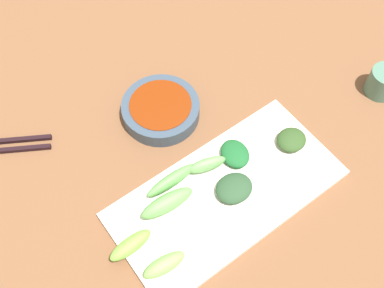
% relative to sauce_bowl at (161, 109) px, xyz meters
% --- Properties ---
extents(tabletop, '(2.10, 2.10, 0.02)m').
position_rel_sauce_bowl_xyz_m(tabletop, '(0.12, -0.02, -0.03)').
color(tabletop, brown).
rests_on(tabletop, ground).
extents(sauce_bowl, '(0.14, 0.14, 0.03)m').
position_rel_sauce_bowl_xyz_m(sauce_bowl, '(0.00, 0.00, 0.00)').
color(sauce_bowl, '#354557').
rests_on(sauce_bowl, tabletop).
extents(serving_plate, '(0.19, 0.38, 0.01)m').
position_rel_sauce_bowl_xyz_m(serving_plate, '(0.20, -0.01, -0.01)').
color(serving_plate, silver).
rests_on(serving_plate, tabletop).
extents(broccoli_stalk_0, '(0.04, 0.09, 0.03)m').
position_rel_sauce_bowl_xyz_m(broccoli_stalk_0, '(0.16, -0.10, 0.01)').
color(broccoli_stalk_0, '#64A252').
rests_on(broccoli_stalk_0, serving_plate).
extents(broccoli_stalk_1, '(0.03, 0.07, 0.02)m').
position_rel_sauce_bowl_xyz_m(broccoli_stalk_1, '(0.24, -0.16, 0.01)').
color(broccoli_stalk_1, '#78BC53').
rests_on(broccoli_stalk_1, serving_plate).
extents(broccoli_stalk_2, '(0.02, 0.10, 0.03)m').
position_rel_sauce_bowl_xyz_m(broccoli_stalk_2, '(0.13, -0.07, 0.01)').
color(broccoli_stalk_2, '#5EA14E').
rests_on(broccoli_stalk_2, serving_plate).
extents(broccoli_leafy_3, '(0.07, 0.06, 0.02)m').
position_rel_sauce_bowl_xyz_m(broccoli_leafy_3, '(0.15, 0.05, 0.00)').
color(broccoli_leafy_3, '#1A5A29').
rests_on(broccoli_leafy_3, serving_plate).
extents(broccoli_leafy_4, '(0.06, 0.07, 0.02)m').
position_rel_sauce_bowl_xyz_m(broccoli_leafy_4, '(0.20, 0.00, 0.01)').
color(broccoli_leafy_4, '#28482C').
rests_on(broccoli_leafy_4, serving_plate).
extents(broccoli_leafy_5, '(0.05, 0.05, 0.02)m').
position_rel_sauce_bowl_xyz_m(broccoli_leafy_5, '(0.19, 0.14, 0.01)').
color(broccoli_leafy_5, '#2D4A21').
rests_on(broccoli_leafy_5, serving_plate).
extents(broccoli_stalk_6, '(0.03, 0.07, 0.02)m').
position_rel_sauce_bowl_xyz_m(broccoli_stalk_6, '(0.18, -0.18, 0.01)').
color(broccoli_stalk_6, '#72AC40').
rests_on(broccoli_stalk_6, serving_plate).
extents(broccoli_stalk_7, '(0.04, 0.07, 0.03)m').
position_rel_sauce_bowl_xyz_m(broccoli_stalk_7, '(0.14, -0.00, 0.01)').
color(broccoli_stalk_7, '#68A459').
rests_on(broccoli_stalk_7, serving_plate).
extents(tea_cup, '(0.06, 0.06, 0.05)m').
position_rel_sauce_bowl_xyz_m(tea_cup, '(0.20, 0.36, 0.01)').
color(tea_cup, '#4B7461').
rests_on(tea_cup, tabletop).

